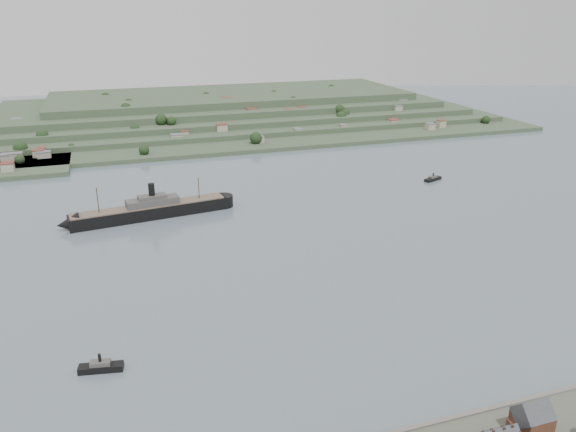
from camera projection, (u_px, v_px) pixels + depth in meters
name	position (u px, v px, depth m)	size (l,w,h in m)	color
ground	(290.00, 254.00, 320.89)	(1400.00, 1400.00, 0.00)	slate
gabled_building	(532.00, 420.00, 180.31)	(10.40, 10.18, 14.09)	#4F2C1C
far_peninsula	(208.00, 113.00, 674.32)	(760.00, 309.00, 30.00)	#36472F
steamship	(146.00, 211.00, 373.20)	(117.19, 28.44, 28.16)	black
tugboat	(101.00, 367.00, 217.60)	(17.47, 7.45, 7.62)	black
ferry_east	(433.00, 179.00, 455.26)	(17.73, 10.79, 6.44)	black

